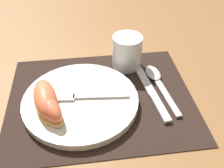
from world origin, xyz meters
TOP-DOWN VIEW (x-y plane):
  - ground_plane at (0.00, 0.00)m, footprint 3.00×3.00m
  - placemat at (0.00, 0.00)m, footprint 0.41×0.33m
  - plate at (-0.04, -0.02)m, footprint 0.25×0.25m
  - juice_glass at (0.08, 0.11)m, footprint 0.08×0.08m
  - knife at (0.12, 0.00)m, footprint 0.04×0.21m
  - spoon at (0.14, 0.04)m, footprint 0.05×0.18m
  - fork at (-0.05, -0.01)m, footprint 0.20×0.04m
  - citrus_wedge_0 at (-0.12, -0.03)m, footprint 0.07×0.12m
  - citrus_wedge_1 at (-0.11, -0.05)m, footprint 0.08×0.11m

SIDE VIEW (x-z plane):
  - ground_plane at x=0.00m, z-range 0.00..0.00m
  - placemat at x=0.00m, z-range 0.00..0.00m
  - knife at x=0.12m, z-range 0.00..0.01m
  - spoon at x=0.14m, z-range 0.00..0.01m
  - plate at x=-0.04m, z-range 0.00..0.02m
  - fork at x=-0.05m, z-range 0.02..0.02m
  - citrus_wedge_1 at x=-0.11m, z-range 0.02..0.06m
  - citrus_wedge_0 at x=-0.12m, z-range 0.02..0.06m
  - juice_glass at x=0.08m, z-range 0.00..0.08m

